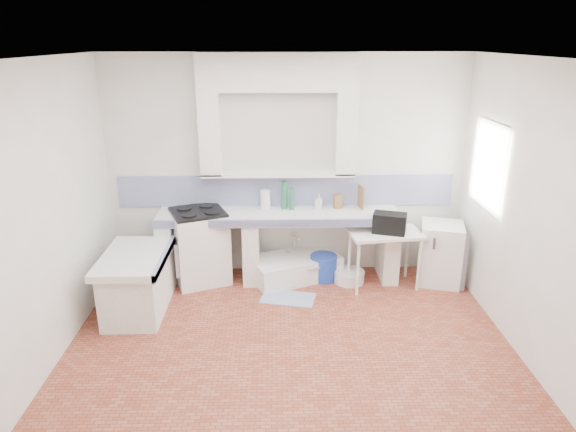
{
  "coord_description": "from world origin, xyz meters",
  "views": [
    {
      "loc": [
        -0.12,
        -4.27,
        2.96
      ],
      "look_at": [
        0.0,
        1.0,
        1.1
      ],
      "focal_mm": 31.66,
      "sensor_mm": 36.0,
      "label": 1
    }
  ],
  "objects_px": {
    "stove": "(200,247)",
    "sink": "(295,268)",
    "fridge": "(440,253)",
    "side_table": "(383,259)"
  },
  "relations": [
    {
      "from": "stove",
      "to": "sink",
      "type": "height_order",
      "value": "stove"
    },
    {
      "from": "fridge",
      "to": "sink",
      "type": "bearing_deg",
      "value": -169.5
    },
    {
      "from": "sink",
      "to": "fridge",
      "type": "relative_size",
      "value": 1.42
    },
    {
      "from": "sink",
      "to": "fridge",
      "type": "xyz_separation_m",
      "value": [
        1.82,
        -0.16,
        0.26
      ]
    },
    {
      "from": "stove",
      "to": "side_table",
      "type": "xyz_separation_m",
      "value": [
        2.29,
        -0.22,
        -0.09
      ]
    },
    {
      "from": "stove",
      "to": "sink",
      "type": "xyz_separation_m",
      "value": [
        1.21,
        0.04,
        -0.32
      ]
    },
    {
      "from": "stove",
      "to": "fridge",
      "type": "relative_size",
      "value": 1.17
    },
    {
      "from": "sink",
      "to": "fridge",
      "type": "distance_m",
      "value": 1.85
    },
    {
      "from": "sink",
      "to": "side_table",
      "type": "height_order",
      "value": "side_table"
    },
    {
      "from": "side_table",
      "to": "fridge",
      "type": "distance_m",
      "value": 0.74
    }
  ]
}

